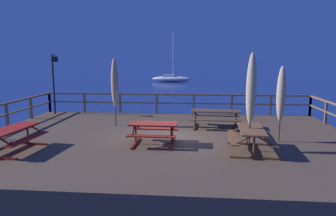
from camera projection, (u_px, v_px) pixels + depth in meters
ground_plane at (166, 155)px, 12.08m from camera, size 600.00×600.00×0.00m
wooden_deck at (166, 146)px, 12.03m from camera, size 14.33×10.28×0.70m
railing_waterside_far at (175, 100)px, 16.76m from camera, size 14.13×0.10×1.09m
picnic_table_front_right at (216, 115)px, 13.46m from camera, size 2.17×1.53×0.78m
picnic_table_mid_left at (154, 129)px, 10.84m from camera, size 1.67×1.43×0.78m
picnic_table_mid_right at (251, 135)px, 10.04m from camera, size 1.51×1.99×0.78m
picnic_table_back_right at (12, 134)px, 10.08m from camera, size 1.55×2.08×0.78m
patio_umbrella_tall_front at (281, 94)px, 11.02m from camera, size 0.32×0.32×2.72m
patio_umbrella_short_mid at (115, 83)px, 13.59m from camera, size 0.32×0.32×2.98m
patio_umbrella_tall_back_right at (251, 90)px, 9.81m from camera, size 0.32×0.32×3.17m
lamp_post_hooked at (54, 75)px, 16.42m from camera, size 0.51×0.56×3.20m
sailboat_distant at (171, 78)px, 48.27m from camera, size 6.13×2.23×7.72m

